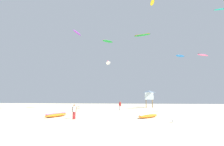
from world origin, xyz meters
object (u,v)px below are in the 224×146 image
object	(u,v)px
cooler_box	(175,121)
kite_aloft_7	(152,2)
kite_aloft_0	(108,41)
kite_aloft_2	(77,33)
kite_aloft_6	(180,56)
kite_aloft_8	(220,9)
person_midground	(120,105)
kite_aloft_9	(203,55)
kite_grounded_mid	(148,116)
lifeguard_tower	(149,95)
kite_grounded_near	(56,115)
kite_aloft_5	(108,63)
person_foreground	(74,110)
kite_aloft_4	(142,35)

from	to	relation	value
cooler_box	kite_aloft_7	bearing A→B (deg)	92.05
kite_aloft_0	kite_aloft_2	distance (m)	19.80
kite_aloft_2	cooler_box	bearing A→B (deg)	-48.70
cooler_box	kite_aloft_2	distance (m)	30.10
kite_aloft_6	kite_aloft_8	size ratio (longest dim) A/B	1.36
person_midground	kite_aloft_8	bearing A→B (deg)	115.16
kite_aloft_9	kite_aloft_2	bearing A→B (deg)	164.50
kite_grounded_mid	lifeguard_tower	world-z (taller)	lifeguard_tower
kite_grounded_near	kite_aloft_8	world-z (taller)	kite_aloft_8
kite_aloft_2	kite_aloft_5	world-z (taller)	kite_aloft_2
lifeguard_tower	kite_aloft_5	distance (m)	12.72
kite_aloft_5	person_midground	bearing A→B (deg)	-66.71
person_foreground	kite_grounded_mid	world-z (taller)	person_foreground
kite_grounded_near	kite_aloft_6	bearing A→B (deg)	53.14
kite_aloft_0	kite_aloft_4	world-z (taller)	kite_aloft_0
kite_aloft_8	kite_aloft_5	bearing A→B (deg)	155.86
person_midground	kite_aloft_5	distance (m)	13.81
lifeguard_tower	kite_aloft_6	world-z (taller)	kite_aloft_6
kite_aloft_4	kite_grounded_mid	bearing A→B (deg)	-90.18
person_midground	kite_aloft_2	bearing A→B (deg)	-75.58
kite_aloft_8	kite_aloft_2	bearing A→B (deg)	172.84
kite_aloft_7	kite_aloft_8	distance (m)	12.19
person_foreground	cooler_box	bearing A→B (deg)	88.43
person_midground	kite_aloft_6	distance (m)	24.36
person_midground	kite_aloft_0	bearing A→B (deg)	-135.60
person_foreground	lifeguard_tower	world-z (taller)	lifeguard_tower
kite_aloft_6	person_midground	bearing A→B (deg)	-134.21
kite_grounded_near	kite_aloft_9	world-z (taller)	kite_aloft_9
cooler_box	kite_aloft_6	xyz separation A→B (m)	(7.67, 31.53, 13.24)
kite_grounded_near	kite_aloft_0	bearing A→B (deg)	89.30
kite_aloft_2	kite_aloft_7	size ratio (longest dim) A/B	1.44
cooler_box	kite_aloft_9	distance (m)	16.86
kite_aloft_0	kite_aloft_6	xyz separation A→B (m)	(20.73, -6.51, -7.04)
kite_grounded_near	kite_aloft_0	size ratio (longest dim) A/B	1.08
kite_aloft_5	kite_aloft_8	distance (m)	25.47
kite_aloft_8	kite_aloft_9	distance (m)	10.52
person_midground	kite_aloft_0	xyz separation A→B (m)	(-6.11, 21.53, 19.44)
person_midground	kite_aloft_6	world-z (taller)	kite_aloft_6
person_midground	lifeguard_tower	xyz separation A→B (m)	(5.98, 11.03, 2.06)
kite_aloft_0	kite_aloft_8	world-z (taller)	kite_aloft_0
kite_aloft_2	kite_aloft_6	distance (m)	27.57
lifeguard_tower	kite_aloft_5	world-z (taller)	kite_aloft_5
kite_aloft_2	kite_aloft_4	bearing A→B (deg)	34.44
lifeguard_tower	kite_aloft_0	size ratio (longest dim) A/B	1.13
kite_aloft_6	kite_aloft_8	distance (m)	17.25
person_midground	kite_aloft_5	bearing A→B (deg)	-128.16
kite_grounded_near	kite_aloft_2	world-z (taller)	kite_aloft_2
kite_aloft_6	kite_aloft_4	bearing A→B (deg)	-164.70
kite_grounded_near	kite_aloft_6	distance (m)	37.66
kite_grounded_mid	cooler_box	size ratio (longest dim) A/B	6.65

